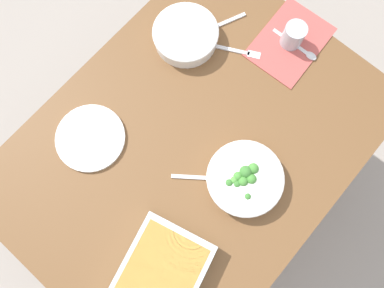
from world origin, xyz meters
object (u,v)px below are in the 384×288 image
(stew_bowl, at_px, (186,35))
(fork_on_table, at_px, (239,51))
(drink_cup, at_px, (293,36))
(spoon_spare, at_px, (301,49))
(broccoli_bowl, at_px, (245,179))
(spoon_by_stew, at_px, (216,26))
(side_plate, at_px, (90,138))
(baking_dish, at_px, (159,277))
(spoon_by_broccoli, at_px, (208,178))

(stew_bowl, bearing_deg, fork_on_table, -62.90)
(stew_bowl, xyz_separation_m, drink_cup, (0.23, -0.27, 0.01))
(spoon_spare, distance_m, fork_on_table, 0.21)
(broccoli_bowl, height_order, drink_cup, drink_cup)
(stew_bowl, xyz_separation_m, spoon_spare, (0.23, -0.31, -0.03))
(stew_bowl, relative_size, spoon_by_stew, 1.30)
(spoon_by_stew, bearing_deg, side_plate, 175.56)
(baking_dish, xyz_separation_m, fork_on_table, (0.70, 0.28, -0.03))
(spoon_by_broccoli, bearing_deg, drink_cup, 9.78)
(drink_cup, height_order, spoon_by_stew, drink_cup)
(side_plate, distance_m, spoon_spare, 0.75)
(spoon_by_broccoli, bearing_deg, stew_bowl, 49.58)
(fork_on_table, bearing_deg, side_plate, 163.36)
(broccoli_bowl, distance_m, drink_cup, 0.50)
(spoon_by_broccoli, relative_size, spoon_spare, 0.85)
(baking_dish, distance_m, drink_cup, 0.86)
(spoon_by_broccoli, bearing_deg, fork_on_table, 27.05)
(drink_cup, relative_size, spoon_by_broccoli, 0.57)
(spoon_spare, bearing_deg, spoon_by_stew, 114.61)
(stew_bowl, height_order, broccoli_bowl, broccoli_bowl)
(side_plate, relative_size, spoon_by_stew, 1.31)
(spoon_by_stew, distance_m, spoon_by_broccoli, 0.52)
(drink_cup, relative_size, spoon_spare, 0.48)
(baking_dish, relative_size, spoon_by_stew, 2.05)
(baking_dish, bearing_deg, spoon_spare, 8.80)
(broccoli_bowl, bearing_deg, side_plate, 115.68)
(fork_on_table, bearing_deg, drink_cup, -37.22)
(stew_bowl, bearing_deg, spoon_by_broccoli, -130.42)
(spoon_by_stew, xyz_separation_m, spoon_spare, (0.12, -0.27, 0.00))
(baking_dish, height_order, fork_on_table, baking_dish)
(spoon_by_stew, bearing_deg, drink_cup, -61.67)
(spoon_by_broccoli, bearing_deg, side_plate, 112.23)
(stew_bowl, bearing_deg, spoon_by_stew, -23.32)
(stew_bowl, distance_m, spoon_by_broccoli, 0.48)
(baking_dish, relative_size, spoon_spare, 1.96)
(side_plate, distance_m, spoon_by_stew, 0.56)
(stew_bowl, bearing_deg, side_plate, -179.85)
(side_plate, bearing_deg, stew_bowl, 0.15)
(baking_dish, height_order, drink_cup, drink_cup)
(broccoli_bowl, distance_m, spoon_by_stew, 0.53)
(spoon_spare, relative_size, fork_on_table, 1.06)
(drink_cup, height_order, spoon_spare, drink_cup)
(stew_bowl, height_order, spoon_by_broccoli, stew_bowl)
(broccoli_bowl, xyz_separation_m, spoon_by_stew, (0.35, 0.40, -0.03))
(drink_cup, distance_m, spoon_by_stew, 0.26)
(drink_cup, distance_m, spoon_spare, 0.05)
(broccoli_bowl, xyz_separation_m, drink_cup, (0.47, 0.18, 0.01))
(drink_cup, xyz_separation_m, spoon_spare, (0.00, -0.04, -0.03))
(broccoli_bowl, xyz_separation_m, side_plate, (-0.22, 0.45, -0.02))
(spoon_by_stew, distance_m, spoon_spare, 0.30)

